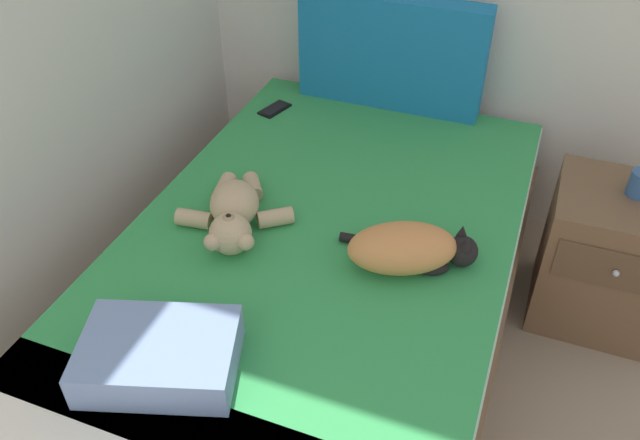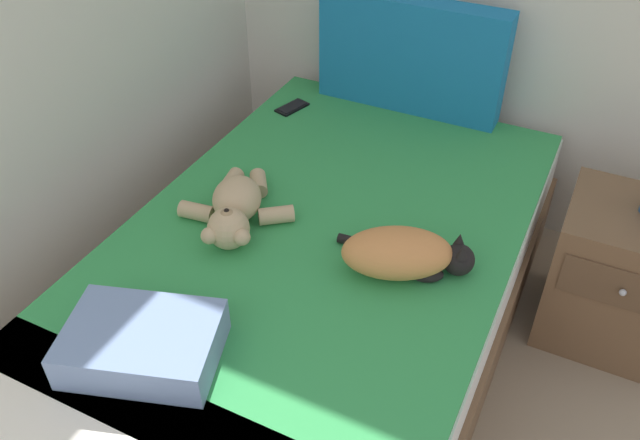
% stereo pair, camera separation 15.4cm
% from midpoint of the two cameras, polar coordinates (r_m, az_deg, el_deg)
% --- Properties ---
extents(bed, '(1.29, 2.09, 0.55)m').
position_cam_midpoint_polar(bed, '(2.33, -2.03, -6.66)').
color(bed, brown).
rests_on(bed, ground_plane).
extents(patterned_cushion, '(0.79, 0.12, 0.47)m').
position_cam_midpoint_polar(patterned_cushion, '(2.81, 4.68, 14.45)').
color(patterned_cushion, '#1972AD').
rests_on(patterned_cushion, bed).
extents(cat, '(0.44, 0.32, 0.15)m').
position_cam_midpoint_polar(cat, '(2.00, 5.61, -2.59)').
color(cat, '#D18447').
rests_on(cat, bed).
extents(teddy_bear, '(0.38, 0.46, 0.15)m').
position_cam_midpoint_polar(teddy_bear, '(2.17, -9.66, 0.55)').
color(teddy_bear, tan).
rests_on(teddy_bear, bed).
extents(cell_phone, '(0.11, 0.16, 0.01)m').
position_cam_midpoint_polar(cell_phone, '(2.86, -5.58, 9.69)').
color(cell_phone, black).
rests_on(cell_phone, bed).
extents(throw_pillow, '(0.47, 0.39, 0.11)m').
position_cam_midpoint_polar(throw_pillow, '(1.78, -16.45, -11.46)').
color(throw_pillow, '#728CB7').
rests_on(throw_pillow, bed).
extents(nightstand, '(0.48, 0.46, 0.57)m').
position_cam_midpoint_polar(nightstand, '(2.66, 22.56, -3.12)').
color(nightstand, brown).
rests_on(nightstand, ground_plane).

